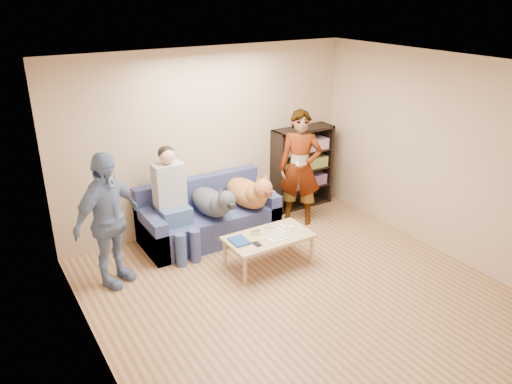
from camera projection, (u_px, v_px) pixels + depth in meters
ground at (311, 304)px, 5.65m from camera, size 5.00×5.00×0.00m
ceiling at (323, 71)px, 4.66m from camera, size 5.00×5.00×0.00m
wall_back at (209, 140)px, 7.13m from camera, size 4.50×0.00×4.50m
wall_left at (98, 255)px, 4.07m from camera, size 0.00×5.00×5.00m
wall_right at (459, 162)px, 6.25m from camera, size 0.00×5.00×5.00m
blanket at (262, 195)px, 7.29m from camera, size 0.44×0.38×0.15m
person_standing_right at (300, 168)px, 7.33m from camera, size 0.74×0.72×1.72m
person_standing_left at (108, 221)px, 5.76m from camera, size 1.04×0.82×1.65m
held_controller at (297, 164)px, 7.01m from camera, size 0.08×0.12×0.03m
notebook_blue at (239, 241)px, 6.13m from camera, size 0.20×0.26×0.03m
papers at (277, 237)px, 6.23m from camera, size 0.26×0.20×0.02m
magazine at (278, 235)px, 6.26m from camera, size 0.22×0.17×0.01m
camera_silver at (256, 232)px, 6.32m from camera, size 0.11×0.06×0.05m
controller_a at (283, 226)px, 6.50m from camera, size 0.04×0.13×0.03m
controller_b at (291, 227)px, 6.47m from camera, size 0.09×0.06×0.03m
headphone_cup_a at (283, 232)px, 6.37m from camera, size 0.07×0.07×0.02m
headphone_cup_b at (279, 229)px, 6.43m from camera, size 0.07×0.07×0.02m
pen_orange at (274, 241)px, 6.15m from camera, size 0.13×0.06×0.01m
pen_black at (269, 228)px, 6.49m from camera, size 0.13×0.08×0.01m
wallet at (257, 244)px, 6.07m from camera, size 0.07×0.12×0.02m
sofa at (208, 219)px, 7.08m from camera, size 1.90×0.85×0.82m
person_seated at (173, 198)px, 6.52m from camera, size 0.40×0.73×1.47m
dog_gray at (213, 202)px, 6.76m from camera, size 0.39×1.24×0.56m
dog_tan at (249, 193)px, 7.03m from camera, size 0.42×1.17×0.61m
coffee_table at (269, 239)px, 6.31m from camera, size 1.10×0.60×0.42m
bookshelf at (302, 166)px, 7.98m from camera, size 1.00×0.34×1.30m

